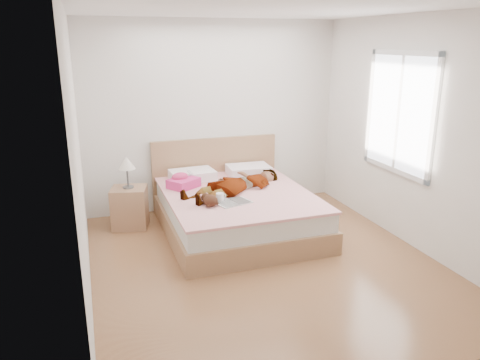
{
  "coord_description": "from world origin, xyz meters",
  "views": [
    {
      "loc": [
        -1.72,
        -4.26,
        2.31
      ],
      "look_at": [
        0.0,
        0.85,
        0.7
      ],
      "focal_mm": 35.0,
      "sensor_mm": 36.0,
      "label": 1
    }
  ],
  "objects_px": {
    "bed": "(235,208)",
    "magazine": "(233,202)",
    "plush_toy": "(210,200)",
    "phone": "(190,172)",
    "towel": "(183,181)",
    "woman": "(236,181)",
    "coffee_mug": "(220,197)",
    "nightstand": "(130,204)"
  },
  "relations": [
    {
      "from": "phone",
      "to": "nightstand",
      "type": "bearing_deg",
      "value": 151.33
    },
    {
      "from": "coffee_mug",
      "to": "plush_toy",
      "type": "xyz_separation_m",
      "value": [
        -0.16,
        -0.1,
        0.02
      ]
    },
    {
      "from": "woman",
      "to": "towel",
      "type": "xyz_separation_m",
      "value": [
        -0.62,
        0.3,
        -0.03
      ]
    },
    {
      "from": "woman",
      "to": "nightstand",
      "type": "bearing_deg",
      "value": -134.71
    },
    {
      "from": "coffee_mug",
      "to": "plush_toy",
      "type": "height_order",
      "value": "plush_toy"
    },
    {
      "from": "woman",
      "to": "magazine",
      "type": "relative_size",
      "value": 3.36
    },
    {
      "from": "bed",
      "to": "plush_toy",
      "type": "relative_size",
      "value": 7.75
    },
    {
      "from": "woman",
      "to": "plush_toy",
      "type": "bearing_deg",
      "value": -70.2
    },
    {
      "from": "nightstand",
      "to": "plush_toy",
      "type": "bearing_deg",
      "value": -48.94
    },
    {
      "from": "coffee_mug",
      "to": "woman",
      "type": "bearing_deg",
      "value": 50.32
    },
    {
      "from": "plush_toy",
      "to": "nightstand",
      "type": "xyz_separation_m",
      "value": [
        -0.81,
        0.93,
        -0.27
      ]
    },
    {
      "from": "plush_toy",
      "to": "phone",
      "type": "bearing_deg",
      "value": 91.25
    },
    {
      "from": "coffee_mug",
      "to": "phone",
      "type": "bearing_deg",
      "value": 102.47
    },
    {
      "from": "bed",
      "to": "magazine",
      "type": "xyz_separation_m",
      "value": [
        -0.16,
        -0.44,
        0.24
      ]
    },
    {
      "from": "plush_toy",
      "to": "nightstand",
      "type": "bearing_deg",
      "value": 131.06
    },
    {
      "from": "coffee_mug",
      "to": "plush_toy",
      "type": "bearing_deg",
      "value": -146.48
    },
    {
      "from": "towel",
      "to": "coffee_mug",
      "type": "relative_size",
      "value": 3.29
    },
    {
      "from": "phone",
      "to": "bed",
      "type": "xyz_separation_m",
      "value": [
        0.47,
        -0.45,
        -0.39
      ]
    },
    {
      "from": "phone",
      "to": "nightstand",
      "type": "height_order",
      "value": "nightstand"
    },
    {
      "from": "bed",
      "to": "towel",
      "type": "distance_m",
      "value": 0.75
    },
    {
      "from": "bed",
      "to": "towel",
      "type": "bearing_deg",
      "value": 149.87
    },
    {
      "from": "bed",
      "to": "magazine",
      "type": "height_order",
      "value": "bed"
    },
    {
      "from": "bed",
      "to": "towel",
      "type": "relative_size",
      "value": 4.52
    },
    {
      "from": "nightstand",
      "to": "magazine",
      "type": "bearing_deg",
      "value": -39.93
    },
    {
      "from": "woman",
      "to": "plush_toy",
      "type": "height_order",
      "value": "woman"
    },
    {
      "from": "woman",
      "to": "coffee_mug",
      "type": "relative_size",
      "value": 10.8
    },
    {
      "from": "bed",
      "to": "nightstand",
      "type": "relative_size",
      "value": 2.24
    },
    {
      "from": "phone",
      "to": "towel",
      "type": "relative_size",
      "value": 0.18
    },
    {
      "from": "bed",
      "to": "coffee_mug",
      "type": "bearing_deg",
      "value": -130.74
    },
    {
      "from": "woman",
      "to": "phone",
      "type": "distance_m",
      "value": 0.64
    },
    {
      "from": "phone",
      "to": "coffee_mug",
      "type": "distance_m",
      "value": 0.82
    },
    {
      "from": "towel",
      "to": "magazine",
      "type": "relative_size",
      "value": 1.02
    },
    {
      "from": "woman",
      "to": "nightstand",
      "type": "xyz_separation_m",
      "value": [
        -1.29,
        0.44,
        -0.31
      ]
    },
    {
      "from": "bed",
      "to": "magazine",
      "type": "relative_size",
      "value": 4.63
    },
    {
      "from": "bed",
      "to": "nightstand",
      "type": "xyz_separation_m",
      "value": [
        -1.26,
        0.48,
        0.03
      ]
    },
    {
      "from": "towel",
      "to": "nightstand",
      "type": "relative_size",
      "value": 0.5
    },
    {
      "from": "magazine",
      "to": "plush_toy",
      "type": "bearing_deg",
      "value": -177.79
    },
    {
      "from": "magazine",
      "to": "coffee_mug",
      "type": "height_order",
      "value": "coffee_mug"
    },
    {
      "from": "woman",
      "to": "towel",
      "type": "height_order",
      "value": "woman"
    },
    {
      "from": "phone",
      "to": "nightstand",
      "type": "xyz_separation_m",
      "value": [
        -0.79,
        0.04,
        -0.36
      ]
    },
    {
      "from": "towel",
      "to": "coffee_mug",
      "type": "xyz_separation_m",
      "value": [
        0.3,
        -0.69,
        -0.02
      ]
    },
    {
      "from": "magazine",
      "to": "coffee_mug",
      "type": "relative_size",
      "value": 3.22
    }
  ]
}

